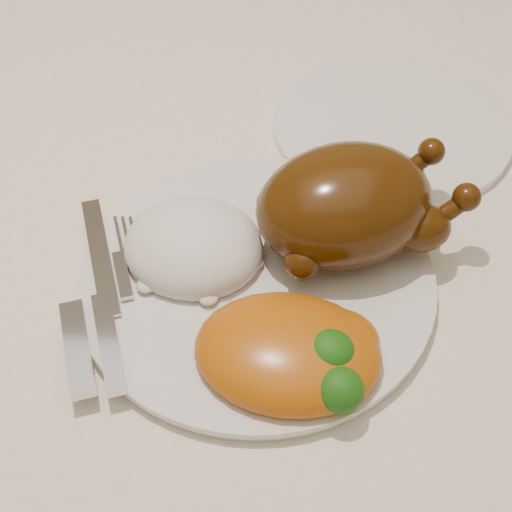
{
  "coord_description": "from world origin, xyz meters",
  "views": [
    {
      "loc": [
        0.07,
        -0.4,
        1.19
      ],
      "look_at": [
        0.06,
        -0.05,
        0.8
      ],
      "focal_mm": 50.0,
      "sensor_mm": 36.0,
      "label": 1
    }
  ],
  "objects_px": {
    "side_plate": "(391,126)",
    "roast_chicken": "(349,204)",
    "dining_table": "(189,314)",
    "dinner_plate": "(256,278)"
  },
  "relations": [
    {
      "from": "roast_chicken",
      "to": "side_plate",
      "type": "bearing_deg",
      "value": 51.57
    },
    {
      "from": "dining_table",
      "to": "side_plate",
      "type": "bearing_deg",
      "value": 38.09
    },
    {
      "from": "dining_table",
      "to": "dinner_plate",
      "type": "relative_size",
      "value": 5.9
    },
    {
      "from": "dinner_plate",
      "to": "side_plate",
      "type": "bearing_deg",
      "value": 57.43
    },
    {
      "from": "side_plate",
      "to": "roast_chicken",
      "type": "bearing_deg",
      "value": -108.87
    },
    {
      "from": "dinner_plate",
      "to": "side_plate",
      "type": "distance_m",
      "value": 0.23
    },
    {
      "from": "dining_table",
      "to": "dinner_plate",
      "type": "height_order",
      "value": "dinner_plate"
    },
    {
      "from": "dining_table",
      "to": "roast_chicken",
      "type": "xyz_separation_m",
      "value": [
        0.13,
        -0.01,
        0.16
      ]
    },
    {
      "from": "dining_table",
      "to": "roast_chicken",
      "type": "distance_m",
      "value": 0.21
    },
    {
      "from": "roast_chicken",
      "to": "dining_table",
      "type": "bearing_deg",
      "value": 155.24
    }
  ]
}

